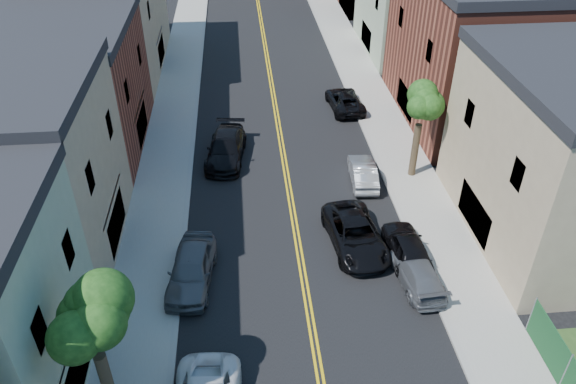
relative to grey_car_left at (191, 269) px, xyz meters
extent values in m
cube|color=gray|center=(-2.40, 18.37, -0.79)|extent=(3.20, 100.00, 0.15)
cube|color=gray|center=(13.40, 18.37, -0.79)|extent=(3.20, 100.00, 0.15)
cube|color=gray|center=(-0.65, 18.37, -0.79)|extent=(0.30, 100.00, 0.15)
cube|color=gray|center=(11.65, 18.37, -0.79)|extent=(0.30, 100.00, 0.15)
cube|color=#998466|center=(-8.50, 3.37, 3.64)|extent=(9.00, 10.00, 9.00)
cube|color=brown|center=(-8.50, 14.37, 3.14)|extent=(9.00, 12.00, 8.00)
cube|color=#998466|center=(-8.50, 28.37, 3.89)|extent=(9.00, 16.00, 9.50)
cube|color=#998466|center=(19.50, 2.37, 3.64)|extent=(9.00, 12.00, 9.00)
cube|color=brown|center=(19.50, 16.37, 4.14)|extent=(9.00, 14.00, 10.00)
cube|color=gray|center=(19.50, 30.37, 3.39)|extent=(9.00, 12.00, 8.50)
sphere|color=#13340E|center=(-2.40, -7.63, 5.59)|extent=(5.20, 5.20, 5.20)
sphere|color=#13340E|center=(-1.88, -8.02, 6.63)|extent=(3.90, 3.90, 3.90)
sphere|color=#13340E|center=(-2.92, -7.11, 5.07)|extent=(3.64, 3.64, 3.64)
cylinder|color=#332719|center=(13.40, 8.37, 1.05)|extent=(0.44, 0.44, 3.52)
sphere|color=#13340E|center=(13.40, 8.37, 4.79)|extent=(4.40, 4.40, 4.40)
sphere|color=#13340E|center=(13.84, 8.04, 5.67)|extent=(3.30, 3.30, 3.30)
sphere|color=#13340E|center=(12.96, 8.81, 4.35)|extent=(3.08, 3.08, 3.08)
imported|color=#505257|center=(0.00, 0.00, 0.00)|extent=(2.62, 5.26, 1.72)
imported|color=black|center=(1.70, 11.53, -0.03)|extent=(3.05, 5.95, 1.65)
imported|color=#54565B|center=(11.00, -1.08, -0.21)|extent=(2.13, 4.62, 1.31)
imported|color=black|center=(10.97, 0.70, -0.09)|extent=(1.95, 4.56, 1.54)
imported|color=#9A9DA1|center=(10.16, 8.00, -0.17)|extent=(1.73, 4.28, 1.38)
imported|color=black|center=(10.84, 18.23, -0.17)|extent=(2.67, 5.16, 1.39)
imported|color=black|center=(8.50, 1.94, -0.08)|extent=(3.14, 5.83, 1.55)
camera|label=1|loc=(2.84, -20.43, 18.57)|focal=34.69mm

